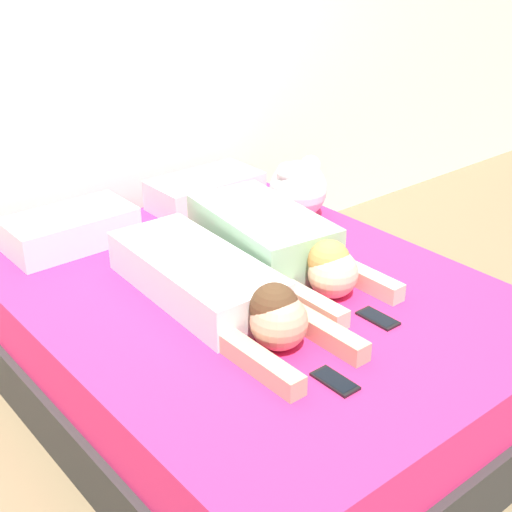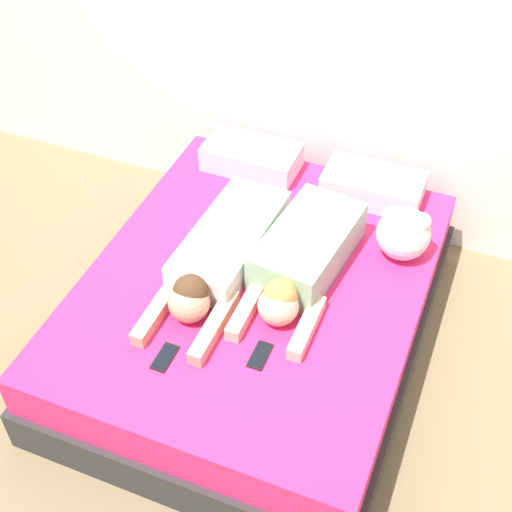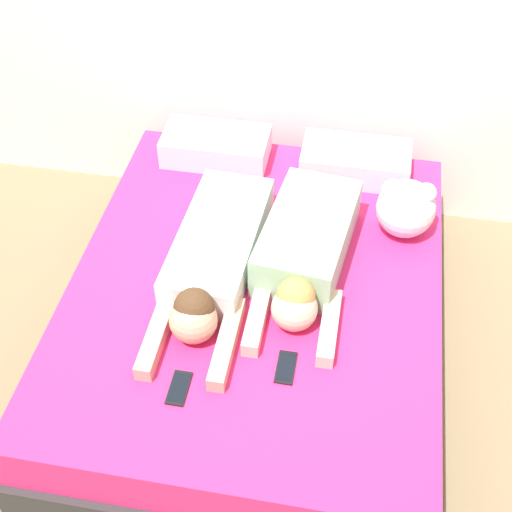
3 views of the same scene
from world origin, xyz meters
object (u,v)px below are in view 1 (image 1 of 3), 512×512
at_px(person_left, 217,287).
at_px(cell_phone_left, 335,381).
at_px(cell_phone_right, 378,318).
at_px(pillow_head_right, 205,191).
at_px(pillow_head_left, 71,229).
at_px(plush_toy, 298,188).
at_px(person_right, 277,243).
at_px(bed, 256,343).

height_order(person_left, cell_phone_left, person_left).
bearing_deg(cell_phone_right, pillow_head_right, 82.77).
bearing_deg(cell_phone_right, pillow_head_left, 113.74).
xyz_separation_m(pillow_head_left, plush_toy, (0.99, -0.40, 0.07)).
bearing_deg(person_right, pillow_head_left, 127.62).
height_order(pillow_head_right, person_left, person_left).
height_order(pillow_head_left, person_right, person_right).
xyz_separation_m(pillow_head_left, pillow_head_right, (0.73, 0.00, 0.00)).
bearing_deg(person_right, plush_toy, 38.37).
relative_size(person_left, person_right, 1.17).
bearing_deg(bed, person_right, 27.68).
bearing_deg(person_left, cell_phone_left, -89.74).
xyz_separation_m(pillow_head_left, person_left, (0.17, -0.85, 0.01)).
bearing_deg(person_left, cell_phone_right, -48.44).
height_order(cell_phone_right, plush_toy, plush_toy).
bearing_deg(pillow_head_right, cell_phone_right, -97.23).
distance_m(person_left, person_right, 0.41).
distance_m(pillow_head_right, cell_phone_left, 1.57).
bearing_deg(pillow_head_right, pillow_head_left, 180.00).
bearing_deg(pillow_head_left, person_right, -52.38).
relative_size(person_right, cell_phone_left, 6.22).
relative_size(person_right, plush_toy, 3.39).
distance_m(person_left, cell_phone_right, 0.60).
xyz_separation_m(bed, pillow_head_right, (0.37, 0.84, 0.32)).
relative_size(bed, person_left, 1.82).
distance_m(pillow_head_left, plush_toy, 1.07).
distance_m(bed, pillow_head_right, 0.97).
bearing_deg(person_left, plush_toy, 28.73).
bearing_deg(cell_phone_left, bed, 73.01).
bearing_deg(pillow_head_right, person_right, -102.74).
xyz_separation_m(person_left, person_right, (0.39, 0.11, 0.02)).
relative_size(pillow_head_left, pillow_head_right, 1.00).
height_order(person_right, cell_phone_left, person_right).
relative_size(person_left, cell_phone_left, 7.28).
bearing_deg(plush_toy, pillow_head_left, 158.17).
bearing_deg(person_left, bed, 2.01).
relative_size(pillow_head_right, cell_phone_left, 3.48).
distance_m(pillow_head_left, cell_phone_right, 1.42).
distance_m(pillow_head_left, person_left, 0.87).
bearing_deg(cell_phone_right, plush_toy, 64.67).
height_order(person_left, person_right, person_left).
bearing_deg(cell_phone_left, cell_phone_right, 23.43).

